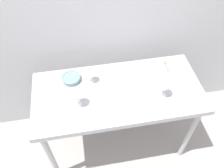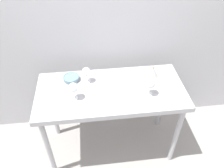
% 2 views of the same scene
% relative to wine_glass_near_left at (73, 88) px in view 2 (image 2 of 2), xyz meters
% --- Properties ---
extents(ground_plane, '(6.00, 6.00, 0.00)m').
position_rel_wine_glass_near_left_xyz_m(ground_plane, '(0.34, 0.09, -1.02)').
color(ground_plane, gray).
extents(back_wall, '(3.80, 0.04, 2.60)m').
position_rel_wine_glass_near_left_xyz_m(back_wall, '(0.34, 0.58, 0.28)').
color(back_wall, '#B5B5BA').
rests_on(back_wall, ground_plane).
extents(steel_counter, '(1.40, 0.65, 0.90)m').
position_rel_wine_glass_near_left_xyz_m(steel_counter, '(0.34, 0.08, -0.23)').
color(steel_counter, '#A7A7AC').
rests_on(steel_counter, ground_plane).
extents(wine_glass_near_left, '(0.09, 0.09, 0.17)m').
position_rel_wine_glass_near_left_xyz_m(wine_glass_near_left, '(0.00, 0.00, 0.00)').
color(wine_glass_near_left, white).
rests_on(wine_glass_near_left, steel_counter).
extents(wine_glass_near_right, '(0.09, 0.09, 0.18)m').
position_rel_wine_glass_near_left_xyz_m(wine_glass_near_right, '(0.68, -0.03, 0.00)').
color(wine_glass_near_right, white).
rests_on(wine_glass_near_right, steel_counter).
extents(wine_glass_far_left, '(0.08, 0.08, 0.16)m').
position_rel_wine_glass_near_left_xyz_m(wine_glass_far_left, '(0.12, 0.22, -0.01)').
color(wine_glass_far_left, white).
rests_on(wine_glass_far_left, steel_counter).
extents(open_notebook, '(0.41, 0.36, 0.01)m').
position_rel_wine_glass_near_left_xyz_m(open_notebook, '(0.46, 0.18, -0.12)').
color(open_notebook, white).
rests_on(open_notebook, steel_counter).
extents(tasting_sheet_upper, '(0.24, 0.30, 0.00)m').
position_rel_wine_glass_near_left_xyz_m(tasting_sheet_upper, '(0.23, 0.02, -0.12)').
color(tasting_sheet_upper, white).
rests_on(tasting_sheet_upper, steel_counter).
extents(tasting_bowl, '(0.16, 0.16, 0.04)m').
position_rel_wine_glass_near_left_xyz_m(tasting_bowl, '(-0.03, 0.27, -0.10)').
color(tasting_bowl, beige).
rests_on(tasting_bowl, steel_counter).
extents(decanter_funnel, '(0.12, 0.12, 0.14)m').
position_rel_wine_glass_near_left_xyz_m(decanter_funnel, '(0.78, 0.24, -0.07)').
color(decanter_funnel, '#B4B4B4').
rests_on(decanter_funnel, steel_counter).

